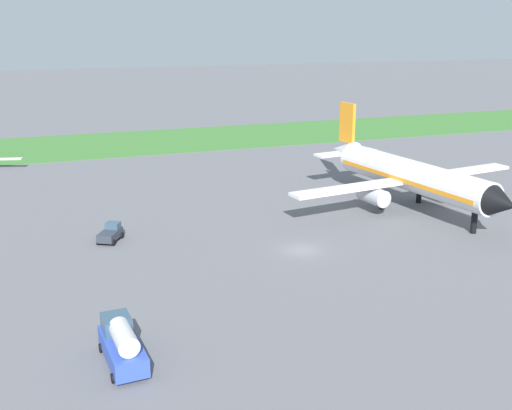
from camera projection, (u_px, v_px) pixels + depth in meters
ground_plane at (302, 250)px, 67.76m from camera, size 600.00×600.00×0.00m
grass_taxiway_strip at (167, 141)px, 130.89m from camera, size 360.00×28.00×0.08m
airplane_midfield_jet at (408, 175)px, 82.03m from camera, size 35.44×34.88×12.55m
pushback_tug_midfield at (111, 233)px, 70.40m from camera, size 3.37×4.02×1.95m
fuel_truck_by_runway at (122, 343)px, 44.89m from camera, size 3.00×6.65×3.29m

